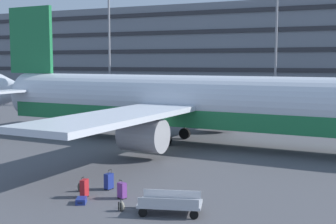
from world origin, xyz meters
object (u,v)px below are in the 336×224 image
(suitcase_upright, at_px, (109,181))
(backpack_purple, at_px, (81,187))
(baggage_cart, at_px, (170,203))
(airliner, at_px, (186,104))
(suitcase_scuffed, at_px, (84,188))
(backpack_orange, at_px, (122,206))
(suitcase_small, at_px, (81,201))
(suitcase_black, at_px, (122,190))

(suitcase_upright, bearing_deg, backpack_purple, -141.21)
(baggage_cart, bearing_deg, airliner, 109.03)
(suitcase_upright, height_order, baggage_cart, suitcase_upright)
(suitcase_scuffed, xyz_separation_m, backpack_orange, (2.54, -1.01, -0.24))
(suitcase_small, height_order, backpack_orange, backpack_orange)
(suitcase_black, distance_m, suitcase_scuffed, 1.77)
(suitcase_scuffed, bearing_deg, baggage_cart, -6.11)
(suitcase_black, relative_size, backpack_orange, 1.84)
(suitcase_scuffed, relative_size, baggage_cart, 0.28)
(airliner, height_order, backpack_purple, airliner)
(suitcase_upright, height_order, backpack_purple, suitcase_upright)
(airliner, relative_size, suitcase_scuffed, 42.05)
(suitcase_black, xyz_separation_m, backpack_purple, (-2.39, 0.21, -0.17))
(suitcase_scuffed, distance_m, backpack_purple, 1.06)
(suitcase_small, relative_size, backpack_purple, 1.47)
(airliner, relative_size, backpack_orange, 83.41)
(suitcase_black, height_order, baggage_cart, suitcase_black)
(backpack_purple, xyz_separation_m, backpack_orange, (3.25, -1.77, -0.02))
(baggage_cart, bearing_deg, backpack_orange, -165.24)
(suitcase_black, bearing_deg, suitcase_scuffed, -161.88)
(suitcase_scuffed, bearing_deg, airliner, 93.36)
(suitcase_upright, height_order, suitcase_scuffed, suitcase_upright)
(backpack_purple, distance_m, baggage_cart, 5.39)
(suitcase_small, bearing_deg, suitcase_scuffed, 115.21)
(airliner, relative_size, suitcase_small, 52.48)
(suitcase_scuffed, xyz_separation_m, baggage_cart, (4.53, -0.48, -0.02))
(airliner, height_order, suitcase_black, airliner)
(baggage_cart, bearing_deg, suitcase_small, -175.40)
(suitcase_black, bearing_deg, suitcase_upright, 141.61)
(suitcase_black, bearing_deg, suitcase_small, -133.44)
(backpack_orange, height_order, baggage_cart, baggage_cart)
(backpack_orange, bearing_deg, baggage_cart, 14.76)
(suitcase_upright, relative_size, suitcase_scuffed, 1.05)
(backpack_purple, bearing_deg, baggage_cart, -13.38)
(suitcase_upright, distance_m, backpack_purple, 1.37)
(suitcase_black, distance_m, backpack_orange, 1.79)
(airliner, bearing_deg, suitcase_black, -80.06)
(backpack_orange, bearing_deg, suitcase_black, 119.03)
(airliner, xyz_separation_m, baggage_cart, (5.42, -15.73, -2.63))
(suitcase_upright, relative_size, backpack_purple, 1.94)
(suitcase_upright, xyz_separation_m, backpack_purple, (-1.05, -0.85, -0.20))
(suitcase_upright, xyz_separation_m, backpack_orange, (2.20, -2.62, -0.22))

